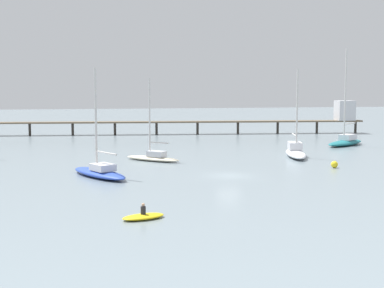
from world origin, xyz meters
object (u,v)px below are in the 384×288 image
(sailboat_cream, at_px, (153,156))
(mooring_buoy_inner, at_px, (334,164))
(sailboat_teal, at_px, (346,140))
(sailboat_blue, at_px, (100,171))
(pier, at_px, (233,118))
(dinghy_yellow, at_px, (143,216))
(sailboat_white, at_px, (295,151))

(sailboat_cream, distance_m, mooring_buoy_inner, 22.20)
(sailboat_teal, relative_size, sailboat_blue, 1.38)
(pier, relative_size, sailboat_teal, 5.50)
(sailboat_cream, relative_size, dinghy_yellow, 3.14)
(sailboat_blue, relative_size, mooring_buoy_inner, 14.05)
(sailboat_white, bearing_deg, pier, 86.27)
(sailboat_cream, distance_m, sailboat_white, 19.28)
(sailboat_teal, bearing_deg, pier, 114.10)
(sailboat_teal, relative_size, sailboat_cream, 1.48)
(pier, bearing_deg, mooring_buoy_inner, -92.48)
(dinghy_yellow, bearing_deg, pier, 68.21)
(sailboat_white, bearing_deg, sailboat_blue, -157.79)
(sailboat_teal, xyz_separation_m, sailboat_blue, (-40.21, -22.45, -0.19))
(sailboat_cream, distance_m, dinghy_yellow, 29.75)
(pier, relative_size, sailboat_blue, 7.59)
(sailboat_teal, relative_size, mooring_buoy_inner, 19.42)
(pier, height_order, dinghy_yellow, pier)
(pier, height_order, sailboat_cream, sailboat_cream)
(sailboat_blue, bearing_deg, mooring_buoy_inner, 1.24)
(sailboat_cream, bearing_deg, mooring_buoy_inner, -27.76)
(dinghy_yellow, distance_m, mooring_buoy_inner, 31.00)
(sailboat_blue, xyz_separation_m, mooring_buoy_inner, (26.77, 0.58, -0.24))
(sailboat_cream, xyz_separation_m, mooring_buoy_inner, (19.65, -10.34, -0.22))
(sailboat_blue, height_order, mooring_buoy_inner, sailboat_blue)
(sailboat_blue, bearing_deg, dinghy_yellow, -82.92)
(sailboat_teal, bearing_deg, mooring_buoy_inner, -121.58)
(sailboat_blue, bearing_deg, sailboat_cream, 56.87)
(sailboat_white, relative_size, dinghy_yellow, 3.52)
(dinghy_yellow, xyz_separation_m, mooring_buoy_inner, (24.48, 19.02, 0.20))
(pier, distance_m, dinghy_yellow, 71.53)
(sailboat_teal, height_order, sailboat_blue, sailboat_teal)
(sailboat_white, bearing_deg, sailboat_teal, 40.18)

